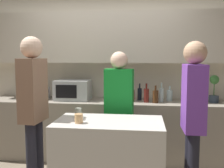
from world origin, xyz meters
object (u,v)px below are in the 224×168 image
at_px(toaster, 40,93).
at_px(cup_0, 78,113).
at_px(bottle_3, 146,95).
at_px(person_center, 33,102).
at_px(person_right, 193,112).
at_px(bottle_6, 170,95).
at_px(bottle_1, 132,95).
at_px(bottle_4, 155,96).
at_px(bottle_2, 140,94).
at_px(bottle_0, 124,92).
at_px(potted_plant, 214,89).
at_px(bottle_5, 161,95).
at_px(microwave, 73,90).
at_px(person_left, 119,105).
at_px(cup_1, 79,118).

distance_m(toaster, cup_0, 1.47).
xyz_separation_m(bottle_3, person_center, (-1.21, -1.11, 0.06)).
bearing_deg(person_right, bottle_6, 3.95).
bearing_deg(bottle_1, bottle_4, -13.66).
distance_m(bottle_2, cup_0, 1.39).
relative_size(toaster, bottle_6, 1.17).
distance_m(toaster, bottle_0, 1.31).
distance_m(potted_plant, person_center, 2.49).
relative_size(bottle_5, bottle_6, 1.25).
relative_size(microwave, bottle_2, 2.06).
bearing_deg(bottle_3, person_left, -119.43).
relative_size(bottle_3, bottle_4, 1.10).
bearing_deg(cup_1, bottle_5, 56.77).
bearing_deg(microwave, bottle_5, -2.06).
bearing_deg(bottle_0, bottle_3, -27.32).
distance_m(microwave, bottle_2, 1.02).
bearing_deg(person_center, toaster, -156.27).
relative_size(toaster, bottle_2, 1.03).
distance_m(bottle_3, person_center, 1.64).
height_order(microwave, person_right, person_right).
bearing_deg(potted_plant, bottle_0, 177.04).
xyz_separation_m(bottle_0, cup_0, (-0.40, -1.23, -0.06)).
bearing_deg(microwave, potted_plant, 0.04).
relative_size(bottle_0, bottle_6, 1.43).
bearing_deg(cup_0, person_right, -5.32).
xyz_separation_m(bottle_2, cup_0, (-0.64, -1.24, -0.04)).
bearing_deg(person_left, person_center, 34.90).
bearing_deg(bottle_4, person_left, -129.19).
relative_size(bottle_0, person_center, 0.18).
height_order(bottle_4, cup_0, bottle_4).
height_order(potted_plant, person_center, person_center).
bearing_deg(toaster, bottle_2, 2.70).
relative_size(bottle_2, cup_0, 2.53).
bearing_deg(bottle_3, bottle_2, 119.07).
relative_size(cup_0, cup_1, 1.10).
bearing_deg(microwave, bottle_3, -5.33).
bearing_deg(cup_1, bottle_0, 77.11).
relative_size(microwave, cup_0, 5.21).
xyz_separation_m(bottle_6, cup_0, (-1.08, -1.21, -0.03)).
distance_m(microwave, person_left, 1.05).
height_order(potted_plant, cup_1, potted_plant).
height_order(bottle_5, person_right, person_right).
xyz_separation_m(microwave, cup_0, (0.37, -1.16, -0.09)).
bearing_deg(bottle_1, cup_0, -115.20).
bearing_deg(bottle_0, person_center, -124.52).
relative_size(microwave, bottle_0, 1.64).
xyz_separation_m(bottle_1, cup_0, (-0.52, -1.11, -0.03)).
relative_size(bottle_2, person_left, 0.16).
bearing_deg(microwave, bottle_4, -6.04).
height_order(bottle_4, person_right, person_right).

